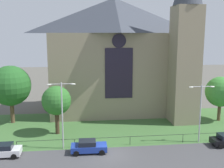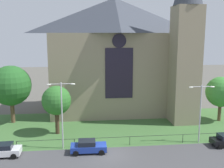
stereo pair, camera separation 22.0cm
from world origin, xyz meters
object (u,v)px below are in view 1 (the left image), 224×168
Objects in this scene: tree_left_near at (56,101)px; streetlamp_far at (201,106)px; parked_car_blue at (89,147)px; tree_right_far at (221,92)px; streetlamp_near at (62,107)px; church_building at (119,55)px; parked_car_white at (2,151)px; tree_left_far at (11,86)px.

tree_left_near is 0.91× the size of streetlamp_far.
tree_left_near reaches higher than parked_car_blue.
streetlamp_near reaches higher than tree_right_far.
parked_car_blue is (-6.04, -17.34, -9.53)m from church_building.
parked_car_blue is at bearing 178.85° from parked_car_white.
tree_left_far is at bearing 127.72° from streetlamp_near.
tree_left_near is at bearing -134.09° from church_building.
streetlamp_near is at bearing -119.90° from church_building.
parked_car_white is (-6.75, -1.54, -4.49)m from streetlamp_near.
parked_car_blue is (11.58, -12.60, -5.19)m from tree_left_far.
tree_left_far is 2.14× the size of parked_car_blue.
streetlamp_near is (-9.08, -15.79, -5.04)m from church_building.
streetlamp_far is (25.87, -11.04, -1.08)m from tree_left_far.
tree_left_far is at bearing -82.96° from parked_car_white.
tree_left_far is 17.88m from parked_car_blue.
church_building reaches higher than streetlamp_far.
tree_right_far reaches higher than parked_car_white.
parked_car_white is at bearing -167.19° from streetlamp_near.
streetlamp_far is at bearing -130.55° from tree_right_far.
streetlamp_near reaches higher than parked_car_blue.
church_building is 3.45× the size of streetlamp_far.
streetlamp_far is at bearing -23.12° from tree_left_far.
tree_left_far is 2.15× the size of parked_car_white.
parked_car_blue is (-21.38, -9.84, -4.01)m from tree_right_far.
church_building is 15.65m from tree_left_near.
tree_left_far is (-17.62, -4.75, -4.34)m from church_building.
tree_left_far reaches higher than parked_car_white.
parked_car_white is at bearing -176.35° from streetlamp_far.
streetlamp_near reaches higher than streetlamp_far.
streetlamp_far is at bearing -15.97° from tree_left_near.
tree_right_far is 1.70× the size of parked_car_white.
tree_right_far is 10.91m from streetlamp_far.
tree_right_far is 1.69× the size of parked_car_blue.
streetlamp_near is 8.25m from parked_car_white.
church_building reaches higher than streetlamp_near.
tree_left_far is at bearing 133.81° from parked_car_blue.
parked_car_blue is (-14.28, -1.55, -4.11)m from streetlamp_far.
parked_car_white is 9.79m from parked_car_blue.
church_building is at bearing 117.56° from streetlamp_far.
parked_car_white is at bearing -162.50° from tree_right_far.
streetlamp_near is (1.11, -5.27, 0.49)m from tree_left_near.
parked_car_white is (-15.83, -17.33, -9.53)m from church_building.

